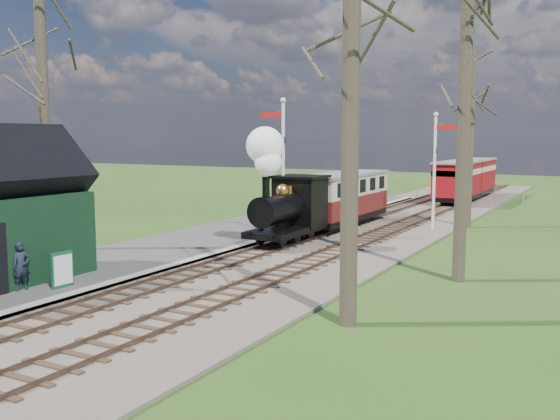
{
  "coord_description": "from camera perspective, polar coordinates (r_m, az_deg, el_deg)",
  "views": [
    {
      "loc": [
        12.14,
        -7.75,
        4.59
      ],
      "look_at": [
        0.08,
        14.28,
        1.6
      ],
      "focal_mm": 40.0,
      "sensor_mm": 36.0,
      "label": 1
    }
  ],
  "objects": [
    {
      "name": "coping_strip",
      "position": [
        25.91,
        -2.79,
        -3.19
      ],
      "size": [
        0.4,
        44.0,
        0.21
      ],
      "primitive_type": "cube",
      "color": "#B2AD9E",
      "rests_on": "ground"
    },
    {
      "name": "coach",
      "position": [
        31.33,
        5.75,
        1.27
      ],
      "size": [
        2.22,
        7.61,
        2.34
      ],
      "color": "black",
      "rests_on": "ground"
    },
    {
      "name": "red_carriage_a",
      "position": [
        43.28,
        15.9,
        2.57
      ],
      "size": [
        2.23,
        5.52,
        2.34
      ],
      "color": "black",
      "rests_on": "ground"
    },
    {
      "name": "bare_trees",
      "position": [
        20.88,
        -2.53,
        8.48
      ],
      "size": [
        15.51,
        22.39,
        12.0
      ],
      "color": "#382D23",
      "rests_on": "ground"
    },
    {
      "name": "track_near",
      "position": [
        32.45,
        6.43,
        -1.21
      ],
      "size": [
        1.6,
        60.0,
        0.15
      ],
      "color": "brown",
      "rests_on": "ground"
    },
    {
      "name": "semaphore_near",
      "position": [
        27.05,
        0.16,
        4.74
      ],
      "size": [
        1.22,
        0.24,
        6.22
      ],
      "color": "silver",
      "rests_on": "ground"
    },
    {
      "name": "bench",
      "position": [
        20.58,
        -21.08,
        -5.04
      ],
      "size": [
        0.7,
        1.29,
        0.71
      ],
      "color": "#452A18",
      "rests_on": "platform"
    },
    {
      "name": "track_far",
      "position": [
        31.57,
        10.8,
        -1.51
      ],
      "size": [
        1.6,
        60.0,
        0.15
      ],
      "color": "brown",
      "rests_on": "ground"
    },
    {
      "name": "distant_hills",
      "position": [
        75.83,
        19.69,
        -9.54
      ],
      "size": [
        114.4,
        48.0,
        22.02
      ],
      "color": "#385B23",
      "rests_on": "ground"
    },
    {
      "name": "sign_board",
      "position": [
        19.25,
        -19.28,
        -5.17
      ],
      "size": [
        0.15,
        0.73,
        1.06
      ],
      "color": "#104C2F",
      "rests_on": "platform"
    },
    {
      "name": "red_carriage_b",
      "position": [
        48.65,
        17.34,
        2.96
      ],
      "size": [
        2.23,
        5.52,
        2.34
      ],
      "color": "black",
      "rests_on": "ground"
    },
    {
      "name": "locomotive",
      "position": [
        25.83,
        0.49,
        1.44
      ],
      "size": [
        1.9,
        4.44,
        4.76
      ],
      "color": "black",
      "rests_on": "ground"
    },
    {
      "name": "person",
      "position": [
        19.3,
        -22.58,
        -4.78
      ],
      "size": [
        0.44,
        0.57,
        1.39
      ],
      "primitive_type": "imported",
      "rotation": [
        0.0,
        0.0,
        1.33
      ],
      "color": "black",
      "rests_on": "platform"
    },
    {
      "name": "platform",
      "position": [
        27.16,
        -6.94,
        -2.78
      ],
      "size": [
        5.0,
        44.0,
        0.2
      ],
      "primitive_type": "cube",
      "color": "#474442",
      "rests_on": "ground"
    },
    {
      "name": "ballast_bed",
      "position": [
        31.99,
        8.58,
        -1.45
      ],
      "size": [
        8.0,
        60.0,
        0.1
      ],
      "primitive_type": "cube",
      "color": "brown",
      "rests_on": "ground"
    },
    {
      "name": "fence_line",
      "position": [
        45.51,
        13.49,
        1.5
      ],
      "size": [
        12.6,
        0.08,
        1.0
      ],
      "color": "slate",
      "rests_on": "ground"
    },
    {
      "name": "semaphore_far",
      "position": [
        30.77,
        14.09,
        4.28
      ],
      "size": [
        1.22,
        0.24,
        5.72
      ],
      "color": "silver",
      "rests_on": "ground"
    }
  ]
}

